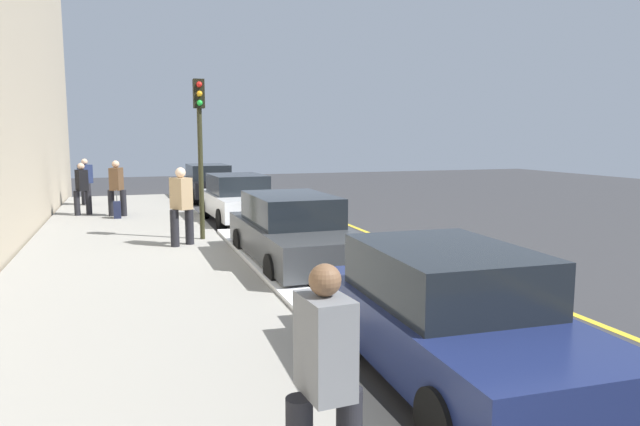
{
  "coord_description": "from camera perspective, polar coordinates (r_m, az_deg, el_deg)",
  "views": [
    {
      "loc": [
        12.44,
        -3.24,
        2.73
      ],
      "look_at": [
        1.5,
        0.45,
        1.18
      ],
      "focal_mm": 32.25,
      "sensor_mm": 36.0,
      "label": 1
    }
  ],
  "objects": [
    {
      "name": "traffic_light_pole",
      "position": [
        14.57,
        -11.84,
        7.96
      ],
      "size": [
        0.35,
        0.26,
        3.95
      ],
      "color": "#2D2D19",
      "rests_on": "sidewalk"
    },
    {
      "name": "rolling_suitcase",
      "position": [
        19.23,
        -19.47,
        0.31
      ],
      "size": [
        0.34,
        0.22,
        0.89
      ],
      "color": "#191E38",
      "rests_on": "sidewalk"
    },
    {
      "name": "sidewalk",
      "position": [
        12.72,
        -18.55,
        -4.79
      ],
      "size": [
        28.0,
        4.6,
        0.15
      ],
      "primitive_type": "cube",
      "color": "gray",
      "rests_on": "ground"
    },
    {
      "name": "pedestrian_brown_coat",
      "position": [
        19.67,
        -19.53,
        2.49
      ],
      "size": [
        0.56,
        0.57,
        1.8
      ],
      "color": "black",
      "rests_on": "sidewalk"
    },
    {
      "name": "pedestrian_tan_coat",
      "position": [
        13.9,
        -13.59,
        0.86
      ],
      "size": [
        0.59,
        0.56,
        1.85
      ],
      "color": "black",
      "rests_on": "sidewalk"
    },
    {
      "name": "lane_stripe_centre",
      "position": [
        14.27,
        8.59,
        -3.44
      ],
      "size": [
        28.0,
        0.14,
        0.01
      ],
      "primitive_type": "cube",
      "color": "gold",
      "rests_on": "ground"
    },
    {
      "name": "pedestrian_black_coat",
      "position": [
        20.32,
        -22.54,
        2.36
      ],
      "size": [
        0.53,
        0.54,
        1.71
      ],
      "color": "black",
      "rests_on": "sidewalk"
    },
    {
      "name": "parked_car_black",
      "position": [
        25.11,
        -10.98,
        3.01
      ],
      "size": [
        4.57,
        1.99,
        1.51
      ],
      "color": "black",
      "rests_on": "ground"
    },
    {
      "name": "parked_car_white",
      "position": [
        18.41,
        -8.1,
        1.43
      ],
      "size": [
        4.46,
        2.03,
        1.51
      ],
      "color": "black",
      "rests_on": "ground"
    },
    {
      "name": "pedestrian_grey_coat",
      "position": [
        4.12,
        0.48,
        -16.06
      ],
      "size": [
        0.49,
        0.57,
        1.73
      ],
      "color": "black",
      "rests_on": "sidewalk"
    },
    {
      "name": "parked_car_charcoal",
      "position": [
        11.98,
        -2.7,
        -1.81
      ],
      "size": [
        4.8,
        1.94,
        1.51
      ],
      "color": "black",
      "rests_on": "ground"
    },
    {
      "name": "pedestrian_navy_coat",
      "position": [
        23.3,
        -22.25,
        3.02
      ],
      "size": [
        0.53,
        0.55,
        1.73
      ],
      "color": "black",
      "rests_on": "sidewalk"
    },
    {
      "name": "ground_plane",
      "position": [
        13.14,
        -3.96,
        -4.35
      ],
      "size": [
        56.0,
        56.0,
        0.0
      ],
      "primitive_type": "plane",
      "color": "#333335"
    },
    {
      "name": "parked_car_navy",
      "position": [
        6.58,
        12.83,
        -9.96
      ],
      "size": [
        4.31,
        2.02,
        1.51
      ],
      "color": "black",
      "rests_on": "ground"
    },
    {
      "name": "snow_bank_curb",
      "position": [
        11.52,
        -5.44,
        -5.51
      ],
      "size": [
        8.94,
        0.56,
        0.22
      ],
      "primitive_type": "cube",
      "color": "white",
      "rests_on": "ground"
    }
  ]
}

